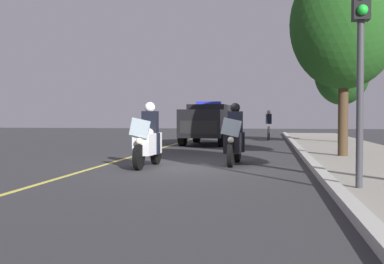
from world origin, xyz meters
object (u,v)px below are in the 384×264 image
police_suv (209,122)px  tree_mid_block (344,24)px  police_motorcycle_lead_right (234,139)px  cyclist_background (269,125)px  tree_far_back (342,73)px  police_motorcycle_lead_left (148,141)px  traffic_light (361,29)px

police_suv → tree_mid_block: (7.05, 5.15, 3.14)m
police_suv → tree_mid_block: 9.28m
police_motorcycle_lead_right → cyclist_background: police_motorcycle_lead_right is taller
tree_far_back → police_motorcycle_lead_left: bearing=-28.9°
traffic_light → tree_far_back: size_ratio=0.75×
police_motorcycle_lead_right → police_motorcycle_lead_left: bearing=-64.6°
tree_mid_block → tree_far_back: size_ratio=1.23×
police_motorcycle_lead_left → tree_mid_block: (-3.36, 5.45, 3.51)m
traffic_light → tree_far_back: (-15.68, 1.95, 0.63)m
police_motorcycle_lead_left → traffic_light: size_ratio=0.57×
police_motorcycle_lead_right → police_suv: 9.56m
police_motorcycle_lead_right → tree_far_back: size_ratio=0.43×
police_suv → traffic_light: (14.08, 4.39, 1.78)m
police_motorcycle_lead_left → police_motorcycle_lead_right: same height
tree_mid_block → tree_far_back: (-8.65, 1.19, -0.73)m
police_motorcycle_lead_left → police_motorcycle_lead_right: size_ratio=1.00×
police_motorcycle_lead_left → tree_far_back: (-12.02, 6.64, 2.78)m
cyclist_background → tree_mid_block: tree_mid_block is taller
police_motorcycle_lead_right → police_suv: (-9.36, -1.90, 0.37)m
traffic_light → tree_mid_block: size_ratio=0.61×
cyclist_background → traffic_light: size_ratio=0.47×
cyclist_background → tree_far_back: (2.66, 3.51, 2.63)m
traffic_light → police_motorcycle_lead_left: bearing=-128.0°
traffic_light → tree_far_back: 15.82m
cyclist_background → police_motorcycle_lead_left: bearing=-12.1°
police_motorcycle_lead_right → tree_far_back: 12.16m
police_suv → cyclist_background: size_ratio=2.84×
police_motorcycle_lead_left → cyclist_background: 15.01m
police_motorcycle_lead_right → police_suv: bearing=-168.5°
police_motorcycle_lead_left → tree_far_back: bearing=151.1°
police_motorcycle_lead_right → traffic_light: 5.75m
cyclist_background → tree_far_back: 5.13m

